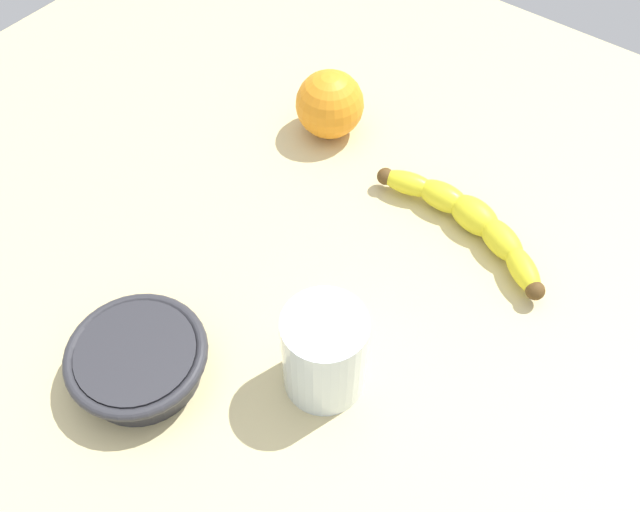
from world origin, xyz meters
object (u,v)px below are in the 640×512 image
object	(u,v)px
smoothie_glass	(324,353)
orange_fruit	(330,104)
banana	(469,219)
ceramic_bowl	(138,360)

from	to	relation	value
smoothie_glass	orange_fruit	size ratio (longest dim) A/B	1.19
banana	orange_fruit	size ratio (longest dim) A/B	2.77
ceramic_bowl	orange_fruit	bearing A→B (deg)	-80.42
ceramic_bowl	banana	bearing A→B (deg)	-114.34
banana	ceramic_bowl	distance (cm)	39.43
ceramic_bowl	orange_fruit	distance (cm)	40.48
ceramic_bowl	orange_fruit	xyz separation A→B (cm)	(6.73, -39.88, 1.74)
banana	orange_fruit	world-z (taller)	orange_fruit
banana	smoothie_glass	xyz separation A→B (cm)	(1.46, 25.45, 3.20)
orange_fruit	ceramic_bowl	bearing A→B (deg)	99.58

